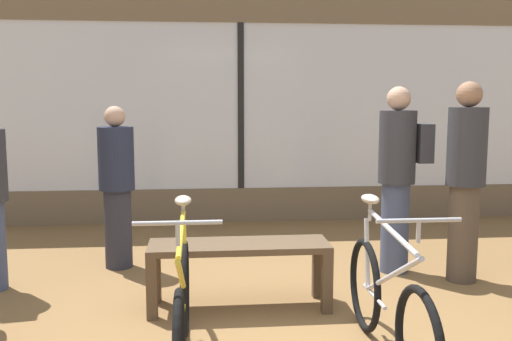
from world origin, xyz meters
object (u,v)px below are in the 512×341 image
at_px(customer_near_bench, 117,184).
at_px(bicycle_right, 387,304).
at_px(display_bench, 239,255).
at_px(customer_near_rack, 466,177).
at_px(bicycle_left, 183,307).
at_px(customer_mid_floor, 398,173).

bearing_deg(customer_near_bench, bicycle_right, -48.41).
distance_m(display_bench, customer_near_bench, 1.67).
relative_size(display_bench, customer_near_rack, 0.79).
height_order(bicycle_left, bicycle_right, bicycle_left).
bearing_deg(bicycle_left, customer_near_rack, 30.50).
relative_size(customer_mid_floor, customer_near_bench, 1.12).
distance_m(bicycle_right, customer_near_rack, 1.98).
bearing_deg(customer_mid_floor, bicycle_left, -137.84).
height_order(customer_near_rack, customer_mid_floor, customer_near_rack).
bearing_deg(display_bench, bicycle_left, -112.86).
distance_m(display_bench, customer_near_rack, 2.16).
xyz_separation_m(bicycle_left, customer_near_bench, (-0.69, 2.16, 0.44)).
bearing_deg(customer_near_rack, display_bench, -166.85).
xyz_separation_m(bicycle_left, customer_near_rack, (2.44, 1.44, 0.56)).
xyz_separation_m(bicycle_left, customer_mid_floor, (1.95, 1.76, 0.57)).
relative_size(bicycle_right, display_bench, 1.19).
bearing_deg(bicycle_left, customer_near_bench, 107.71).
bearing_deg(bicycle_right, customer_near_bench, 131.59).
bearing_deg(customer_near_rack, bicycle_right, -128.67).
xyz_separation_m(bicycle_right, display_bench, (-0.85, 1.00, 0.05)).
relative_size(bicycle_left, customer_near_rack, 0.94).
distance_m(bicycle_right, display_bench, 1.32).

